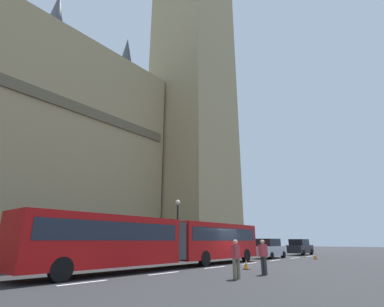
{
  "coord_description": "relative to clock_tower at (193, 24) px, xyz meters",
  "views": [
    {
      "loc": [
        -18.9,
        -11.41,
        1.63
      ],
      "look_at": [
        0.93,
        5.05,
        9.56
      ],
      "focal_mm": 26.64,
      "sensor_mm": 36.0,
      "label": 1
    }
  ],
  "objects": [
    {
      "name": "pedestrian_by_kerb",
      "position": [
        -18.97,
        -20.29,
        -38.98
      ],
      "size": [
        0.46,
        0.37,
        1.69
      ],
      "color": "#333333",
      "rests_on": "ground_plane"
    },
    {
      "name": "traffic_cone_west",
      "position": [
        -17.12,
        -18.21,
        -39.61
      ],
      "size": [
        0.36,
        0.36,
        0.58
      ],
      "color": "black",
      "rests_on": "ground_plane"
    },
    {
      "name": "lane_centre_marking",
      "position": [
        -14.94,
        -15.98,
        -39.89
      ],
      "size": [
        34.4,
        0.16,
        0.01
      ],
      "color": "silver",
      "rests_on": "ground_plane"
    },
    {
      "name": "traffic_cone_middle",
      "position": [
        -3.88,
        -18.14,
        -39.61
      ],
      "size": [
        0.36,
        0.36,
        0.58
      ],
      "color": "black",
      "rests_on": "ground_plane"
    },
    {
      "name": "ground_plane",
      "position": [
        -14.39,
        -15.98,
        -39.89
      ],
      "size": [
        160.0,
        160.0,
        0.0
      ],
      "primitive_type": "plane",
      "color": "#262628"
    },
    {
      "name": "sedan_trailing",
      "position": [
        3.41,
        -14.16,
        -38.98
      ],
      "size": [
        4.4,
        1.86,
        1.85
      ],
      "color": "black",
      "rests_on": "ground_plane"
    },
    {
      "name": "sedan_lead",
      "position": [
        -5.43,
        -14.24,
        -38.98
      ],
      "size": [
        4.4,
        1.86,
        1.85
      ],
      "color": "#B7B7BC",
      "rests_on": "ground_plane"
    },
    {
      "name": "articulated_bus",
      "position": [
        -19.41,
        -13.99,
        -38.14
      ],
      "size": [
        18.77,
        2.54,
        2.9
      ],
      "color": "#B20F0F",
      "rests_on": "ground_plane"
    },
    {
      "name": "street_lamp",
      "position": [
        -13.77,
        -9.48,
        -36.84
      ],
      "size": [
        0.44,
        0.44,
        5.27
      ],
      "color": "black",
      "rests_on": "ground_plane"
    },
    {
      "name": "clock_tower",
      "position": [
        0.0,
        0.0,
        0.0
      ],
      "size": [
        12.41,
        12.41,
        75.72
      ],
      "color": "tan",
      "rests_on": "ground_plane"
    },
    {
      "name": "pedestrian_near_cones",
      "position": [
        -21.37,
        -20.11,
        -38.98
      ],
      "size": [
        0.4,
        0.47,
        1.69
      ],
      "color": "#726651",
      "rests_on": "ground_plane"
    }
  ]
}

